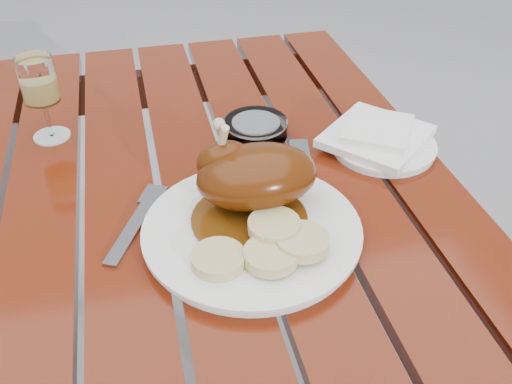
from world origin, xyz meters
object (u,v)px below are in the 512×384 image
(dinner_plate, at_px, (252,232))
(wine_glass, at_px, (43,99))
(ashtray, at_px, (256,128))
(side_plate, at_px, (383,146))
(table, at_px, (213,359))

(dinner_plate, height_order, wine_glass, wine_glass)
(wine_glass, xyz_separation_m, ashtray, (0.35, -0.08, -0.06))
(side_plate, distance_m, ashtray, 0.22)
(table, distance_m, side_plate, 0.50)
(table, height_order, side_plate, side_plate)
(table, xyz_separation_m, side_plate, (0.32, 0.07, 0.38))
(table, distance_m, ashtray, 0.44)
(ashtray, bearing_deg, table, -126.41)
(ashtray, bearing_deg, wine_glass, 167.80)
(dinner_plate, distance_m, ashtray, 0.27)
(dinner_plate, xyz_separation_m, side_plate, (0.26, 0.17, -0.00))
(table, bearing_deg, ashtray, 53.59)
(table, height_order, dinner_plate, dinner_plate)
(side_plate, height_order, ashtray, ashtray)
(table, xyz_separation_m, ashtray, (0.12, 0.17, 0.39))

